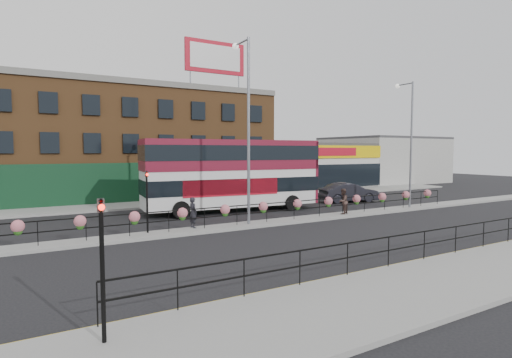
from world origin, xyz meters
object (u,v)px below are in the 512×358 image
pedestrian_b (343,201)px  lamp_column_west (246,115)px  lamp_column_east (409,133)px  double_decker_bus (233,168)px  pedestrian_a (193,212)px  car (349,192)px

pedestrian_b → lamp_column_west: (-7.24, 0.28, 5.46)m
lamp_column_west → lamp_column_east: (13.90, -0.06, -0.76)m
double_decker_bus → pedestrian_a: 7.46m
double_decker_bus → lamp_column_west: bearing=-108.8°
pedestrian_a → lamp_column_east: lamp_column_east is taller
double_decker_bus → pedestrian_a: (-5.03, -5.06, -2.17)m
pedestrian_a → lamp_column_west: (3.24, -0.21, 5.47)m
double_decker_bus → pedestrian_a: size_ratio=7.65×
lamp_column_west → car: bearing=21.7°
pedestrian_b → lamp_column_west: lamp_column_west is taller
car → pedestrian_b: 7.73m
double_decker_bus → lamp_column_east: 13.46m
car → lamp_column_east: lamp_column_east is taller
lamp_column_west → pedestrian_b: bearing=-2.2°
pedestrian_a → lamp_column_west: 6.36m
car → lamp_column_west: lamp_column_west is taller
lamp_column_west → lamp_column_east: bearing=-0.3°
pedestrian_a → lamp_column_east: (17.13, -0.27, 4.71)m
double_decker_bus → pedestrian_b: bearing=-45.5°
pedestrian_b → car: bearing=-158.0°
double_decker_bus → pedestrian_b: 8.07m
pedestrian_a → car: bearing=-82.1°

